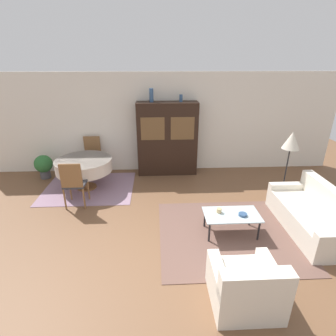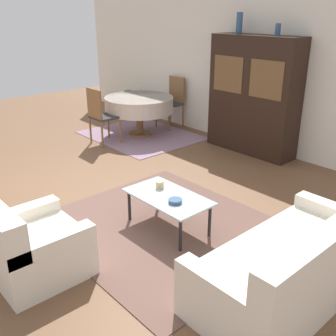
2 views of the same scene
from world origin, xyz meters
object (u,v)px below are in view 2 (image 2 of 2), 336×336
cup (160,185)px  vase_tall (239,23)px  dining_chair_far (173,99)px  armchair (31,247)px  dining_chair_near (100,113)px  vase_short (278,30)px  coffee_table (168,199)px  bowl (175,201)px  couch (294,267)px  potted_plant (129,102)px  dining_table (139,105)px  display_cabinet (253,96)px

cup → vase_tall: size_ratio=0.27×
dining_chair_far → armchair: bearing=123.0°
dining_chair_near → armchair: bearing=-42.4°
vase_short → coffee_table: bearing=-76.7°
cup → bowl: bearing=-17.2°
couch → dining_chair_far: size_ratio=1.82×
cup → vase_tall: bearing=113.4°
potted_plant → dining_chair_near: bearing=-51.2°
couch → vase_tall: size_ratio=5.60×
cup → potted_plant: (-4.14, 2.60, -0.09)m
armchair → bowl: bearing=74.4°
armchair → potted_plant: 5.88m
armchair → cup: 1.59m
coffee_table → bowl: (0.18, -0.06, 0.06)m
bowl → vase_tall: size_ratio=0.44×
couch → coffee_table: (-1.58, -0.05, 0.08)m
vase_short → potted_plant: (-3.68, -0.20, -1.70)m
cup → vase_short: vase_short is taller
dining_chair_far → potted_plant: size_ratio=1.62×
couch → coffee_table: 1.58m
dining_chair_far → vase_short: size_ratio=5.70×
bowl → potted_plant: size_ratio=0.23×
bowl → dining_chair_far: bearing=137.9°
dining_chair_near → dining_table: bearing=90.0°
cup → dining_chair_near: bearing=160.1°
vase_short → dining_chair_near: bearing=-143.8°
armchair → bowl: 1.52m
coffee_table → potted_plant: bearing=148.5°
dining_table → cup: (2.88, -1.94, -0.16)m
armchair → vase_tall: vase_tall is taller
couch → cup: (-1.80, 0.01, 0.17)m
dining_chair_near → cup: (2.88, -1.04, -0.14)m
cup → potted_plant: bearing=147.8°
coffee_table → bowl: size_ratio=6.74×
couch → armchair: bearing=131.0°
dining_chair_near → cup: dining_chair_near is taller
couch → dining_chair_far: bearing=58.7°
couch → cup: size_ratio=20.37×
potted_plant → cup: bearing=-32.2°
display_cabinet → dining_chair_near: bearing=-139.5°
dining_table → dining_chair_far: dining_chair_far is taller
coffee_table → dining_chair_far: bearing=136.9°
display_cabinet → dining_chair_far: bearing=179.2°
display_cabinet → armchair: bearing=-79.6°
vase_tall → armchair: bearing=-74.6°
coffee_table → dining_table: (-3.10, 2.00, 0.24)m
display_cabinet → potted_plant: display_cabinet is taller
coffee_table → dining_chair_near: bearing=160.3°
display_cabinet → dining_table: display_cabinet is taller
display_cabinet → dining_chair_near: size_ratio=1.90×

